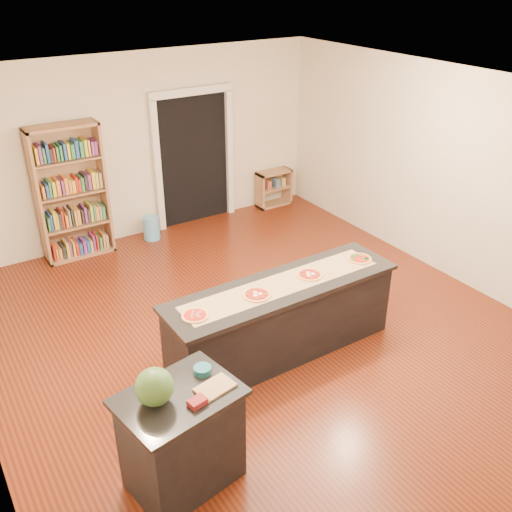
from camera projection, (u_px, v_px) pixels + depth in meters
room at (266, 230)px, 6.04m from camera, size 6.00×7.00×2.80m
doorway at (194, 151)px, 9.14m from camera, size 1.40×0.09×2.21m
kitchen_island at (282, 319)px, 6.25m from camera, size 2.67×0.72×0.88m
side_counter at (182, 439)px, 4.66m from camera, size 0.94×0.69×0.93m
bookshelf at (71, 193)px, 8.12m from camera, size 0.98×0.35×1.96m
low_shelf at (274, 188)px, 10.14m from camera, size 0.64×0.27×0.64m
waste_bin at (151, 228)px, 8.96m from camera, size 0.26×0.26×0.38m
kraft_paper at (282, 284)px, 6.05m from camera, size 2.32×0.44×0.00m
watermelon at (154, 387)px, 4.31m from camera, size 0.30×0.30×0.30m
cutting_board at (215, 387)px, 4.51m from camera, size 0.33×0.25×0.02m
package_red at (197, 402)px, 4.34m from camera, size 0.16×0.12×0.05m
package_teal at (202, 370)px, 4.67m from camera, size 0.15×0.15×0.06m
pizza_a at (195, 316)px, 5.50m from camera, size 0.25×0.25×0.02m
pizza_b at (257, 295)px, 5.84m from camera, size 0.30×0.30×0.02m
pizza_c at (310, 275)px, 6.21m from camera, size 0.30×0.30×0.02m
pizza_d at (360, 259)px, 6.54m from camera, size 0.26×0.26×0.02m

